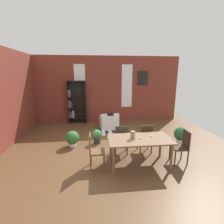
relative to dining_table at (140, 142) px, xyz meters
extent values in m
plane|color=brown|center=(-0.71, 1.06, -0.69)|extent=(9.00, 9.00, 0.00)
cube|color=brown|center=(-0.71, 4.52, 1.01)|extent=(7.92, 0.12, 3.39)
cube|color=white|center=(-1.92, 4.45, 1.18)|extent=(0.55, 0.02, 2.20)
cube|color=white|center=(0.50, 4.45, 1.18)|extent=(0.55, 0.02, 2.20)
cube|color=brown|center=(0.00, 0.00, 0.07)|extent=(1.71, 0.93, 0.04)
cylinder|color=brown|center=(-0.76, -0.36, -0.32)|extent=(0.07, 0.07, 0.74)
cylinder|color=brown|center=(0.76, -0.36, -0.32)|extent=(0.07, 0.07, 0.74)
cylinder|color=brown|center=(-0.76, 0.36, -0.32)|extent=(0.07, 0.07, 0.74)
cylinder|color=brown|center=(0.76, 0.36, -0.32)|extent=(0.07, 0.07, 0.74)
cylinder|color=#998466|center=(-0.20, 0.00, 0.20)|extent=(0.13, 0.13, 0.21)
cylinder|color=silver|center=(0.02, -0.04, 0.11)|extent=(0.04, 0.04, 0.04)
cylinder|color=silver|center=(0.35, 0.08, 0.11)|extent=(0.04, 0.04, 0.03)
cylinder|color=silver|center=(-0.28, -0.14, 0.11)|extent=(0.04, 0.04, 0.03)
cube|color=brown|center=(-1.16, 0.00, -0.24)|extent=(0.40, 0.40, 0.04)
cube|color=brown|center=(-1.34, 0.00, 0.01)|extent=(0.03, 0.38, 0.50)
cylinder|color=brown|center=(-0.98, -0.18, -0.47)|extent=(0.04, 0.04, 0.43)
cylinder|color=brown|center=(-0.97, 0.18, -0.47)|extent=(0.04, 0.04, 0.43)
cylinder|color=brown|center=(-1.34, -0.18, -0.47)|extent=(0.04, 0.04, 0.43)
cylinder|color=brown|center=(-1.33, 0.18, -0.47)|extent=(0.04, 0.04, 0.43)
cube|color=#422717|center=(0.39, 0.76, -0.24)|extent=(0.40, 0.40, 0.04)
cube|color=#422717|center=(0.38, 0.58, 0.01)|extent=(0.38, 0.03, 0.50)
cylinder|color=#422717|center=(0.57, 0.94, -0.47)|extent=(0.04, 0.04, 0.43)
cylinder|color=#422717|center=(0.21, 0.95, -0.47)|extent=(0.04, 0.04, 0.43)
cylinder|color=#422717|center=(0.56, 0.58, -0.47)|extent=(0.04, 0.04, 0.43)
cylinder|color=#422717|center=(0.20, 0.59, -0.47)|extent=(0.04, 0.04, 0.43)
cube|color=#382519|center=(1.16, 0.00, -0.24)|extent=(0.42, 0.42, 0.04)
cube|color=#382519|center=(1.34, -0.01, 0.01)|extent=(0.05, 0.38, 0.50)
cylinder|color=#382519|center=(0.99, 0.19, -0.47)|extent=(0.04, 0.04, 0.43)
cylinder|color=#382519|center=(0.97, -0.17, -0.47)|extent=(0.04, 0.04, 0.43)
cylinder|color=#382519|center=(1.35, 0.17, -0.47)|extent=(0.04, 0.04, 0.43)
cylinder|color=#382519|center=(1.33, -0.19, -0.47)|extent=(0.04, 0.04, 0.43)
cube|color=#343123|center=(-0.39, 0.76, -0.24)|extent=(0.44, 0.44, 0.04)
cube|color=#343123|center=(-0.40, 0.58, 0.01)|extent=(0.38, 0.07, 0.50)
cylinder|color=#343123|center=(-0.19, 0.93, -0.47)|extent=(0.04, 0.04, 0.43)
cylinder|color=#343123|center=(-0.55, 0.96, -0.47)|extent=(0.04, 0.04, 0.43)
cylinder|color=#343123|center=(-0.22, 0.57, -0.47)|extent=(0.04, 0.04, 0.43)
cylinder|color=#343123|center=(-0.58, 0.60, -0.47)|extent=(0.04, 0.04, 0.43)
cube|color=black|center=(-2.53, 4.27, 0.39)|extent=(0.04, 0.28, 2.16)
cube|color=black|center=(-1.65, 4.27, 0.39)|extent=(0.04, 0.28, 2.16)
cube|color=black|center=(-2.09, 4.41, 0.39)|extent=(0.92, 0.01, 2.16)
cube|color=black|center=(-2.09, 4.27, -0.42)|extent=(0.88, 0.28, 0.04)
cube|color=#4C4C51|center=(-2.50, 4.27, -0.26)|extent=(0.03, 0.18, 0.28)
cube|color=#33724C|center=(-2.46, 4.27, -0.18)|extent=(0.03, 0.16, 0.44)
cube|color=#8C4C8C|center=(-2.41, 4.27, -0.26)|extent=(0.05, 0.15, 0.28)
cube|color=#4C4C51|center=(-2.36, 4.27, -0.22)|extent=(0.03, 0.22, 0.35)
cube|color=white|center=(-2.31, 4.27, -0.21)|extent=(0.05, 0.16, 0.38)
cube|color=#4C4C51|center=(-2.25, 4.27, -0.26)|extent=(0.05, 0.16, 0.27)
cube|color=black|center=(-2.09, 4.27, 0.12)|extent=(0.88, 0.28, 0.04)
cube|color=#33724C|center=(-2.49, 4.27, 0.33)|extent=(0.04, 0.22, 0.37)
cube|color=#8C4C8C|center=(-2.44, 4.27, 0.31)|extent=(0.04, 0.23, 0.33)
cube|color=#B22D28|center=(-2.39, 4.27, 0.30)|extent=(0.03, 0.21, 0.31)
cube|color=#4C4C51|center=(-2.35, 4.27, 0.28)|extent=(0.03, 0.21, 0.28)
cube|color=black|center=(-2.09, 4.27, 0.67)|extent=(0.88, 0.28, 0.04)
cube|color=#4C4C51|center=(-2.50, 4.27, 0.86)|extent=(0.03, 0.19, 0.35)
cube|color=orange|center=(-2.45, 4.27, 0.86)|extent=(0.04, 0.21, 0.34)
cube|color=#284C8C|center=(-2.40, 4.27, 0.88)|extent=(0.04, 0.22, 0.40)
cube|color=black|center=(-2.09, 4.27, 1.46)|extent=(0.88, 0.28, 0.04)
cube|color=silver|center=(-0.55, 3.30, -0.49)|extent=(0.88, 0.88, 0.40)
cube|color=silver|center=(-0.52, 2.98, -0.11)|extent=(0.81, 0.24, 0.35)
cube|color=silver|center=(-0.22, 3.33, -0.21)|extent=(0.19, 0.73, 0.15)
cube|color=silver|center=(-0.89, 3.26, -0.21)|extent=(0.19, 0.73, 0.15)
cube|color=#19382D|center=(-0.52, 2.98, 0.02)|extent=(0.30, 0.20, 0.08)
cylinder|color=#333338|center=(-1.14, 1.57, -0.59)|extent=(0.24, 0.24, 0.20)
sphere|color=#387F42|center=(-1.14, 1.57, -0.35)|extent=(0.35, 0.35, 0.35)
cylinder|color=silver|center=(1.89, 1.23, -0.60)|extent=(0.30, 0.30, 0.17)
sphere|color=#235B2D|center=(1.89, 1.23, -0.32)|extent=(0.50, 0.50, 0.50)
cylinder|color=silver|center=(-2.00, 1.39, -0.62)|extent=(0.27, 0.27, 0.14)
sphere|color=#2D6B33|center=(-2.00, 1.39, -0.36)|extent=(0.47, 0.47, 0.47)
cube|color=#1E1E33|center=(-0.99, 2.70, -0.68)|extent=(0.15, 0.82, 0.01)
cube|color=silver|center=(-0.84, 2.70, -0.68)|extent=(0.15, 0.82, 0.01)
cube|color=#1E1E33|center=(-0.69, 2.70, -0.68)|extent=(0.15, 0.82, 0.01)
cube|color=silver|center=(-0.54, 2.70, -0.68)|extent=(0.15, 0.82, 0.01)
cube|color=#1E1E33|center=(-0.40, 2.70, -0.68)|extent=(0.15, 0.82, 0.01)
cube|color=silver|center=(-0.25, 2.70, -0.68)|extent=(0.15, 0.82, 0.01)
cube|color=#1E1E33|center=(-0.10, 2.70, -0.68)|extent=(0.15, 0.82, 0.01)
cube|color=silver|center=(0.05, 2.70, -0.68)|extent=(0.15, 0.82, 0.01)
cube|color=#1E1E33|center=(0.20, 2.70, -0.68)|extent=(0.15, 0.82, 0.01)
cube|color=black|center=(1.33, 4.45, 1.59)|extent=(0.56, 0.03, 0.72)
camera|label=1|loc=(-1.19, -4.03, 1.79)|focal=26.10mm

